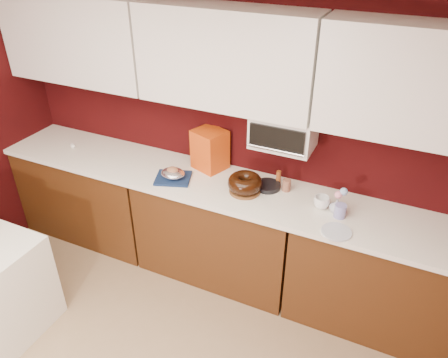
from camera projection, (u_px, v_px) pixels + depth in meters
wall_back at (235, 128)px, 3.49m from camera, size 4.00×0.02×2.50m
base_cabinet_left at (93, 194)px, 4.16m from camera, size 1.31×0.58×0.86m
base_cabinet_center at (219, 231)px, 3.68m from camera, size 1.31×0.58×0.86m
base_cabinet_right at (382, 278)px, 3.20m from camera, size 1.31×0.58×0.86m
countertop at (218, 185)px, 3.44m from camera, size 4.00×0.62×0.04m
upper_cabinet_left at (77, 39)px, 3.53m from camera, size 1.31×0.33×0.70m
upper_cabinet_center at (226, 58)px, 3.05m from camera, size 1.31×0.33×0.70m
upper_cabinet_right at (432, 86)px, 2.57m from camera, size 1.31×0.33×0.70m
toaster_oven at (284, 131)px, 3.15m from camera, size 0.45×0.30×0.25m
toaster_oven_door at (277, 140)px, 3.03m from camera, size 0.40×0.02×0.18m
toaster_oven_handle at (275, 150)px, 3.06m from camera, size 0.42×0.02×0.02m
cake_base at (245, 190)px, 3.33m from camera, size 0.28×0.28×0.02m
bundt_cake at (245, 183)px, 3.29m from camera, size 0.29×0.29×0.11m
navy_towel at (173, 178)px, 3.48m from camera, size 0.33×0.31×0.02m
foil_ham_nest at (173, 173)px, 3.46m from camera, size 0.22×0.19×0.07m
roasted_ham at (173, 171)px, 3.45m from camera, size 0.11×0.10×0.06m
pandoro_box at (210, 149)px, 3.57m from camera, size 0.31×0.29×0.33m
dark_pan at (268, 186)px, 3.37m from camera, size 0.25×0.25×0.03m
coffee_mug at (322, 201)px, 3.12m from camera, size 0.12×0.12×0.11m
blue_jar at (340, 211)px, 3.03m from camera, size 0.10×0.10×0.10m
flower_vase at (337, 205)px, 3.07m from camera, size 0.09×0.09×0.12m
flower_pink at (338, 195)px, 3.03m from camera, size 0.05×0.05×0.05m
flower_blue at (344, 192)px, 3.02m from camera, size 0.06×0.06×0.06m
china_plate at (336, 232)px, 2.90m from camera, size 0.25×0.25×0.01m
amber_bottle at (278, 177)px, 3.40m from camera, size 0.04×0.04×0.11m
paper_cup at (287, 185)px, 3.32m from camera, size 0.06×0.06×0.09m
egg_left at (73, 145)px, 3.96m from camera, size 0.06×0.05×0.04m
egg_right at (73, 146)px, 3.94m from camera, size 0.05×0.04×0.04m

